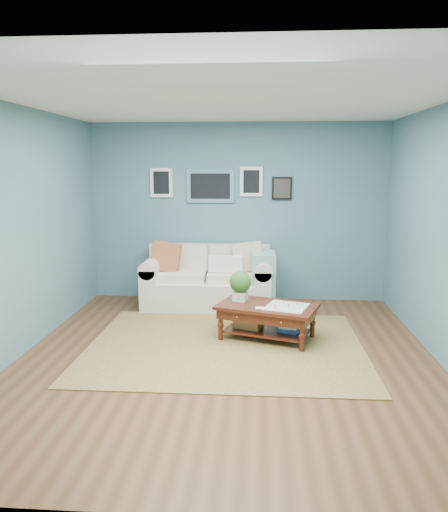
{
  "coord_description": "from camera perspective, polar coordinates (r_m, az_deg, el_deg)",
  "views": [
    {
      "loc": [
        0.34,
        -5.11,
        2.05
      ],
      "look_at": [
        -0.1,
        1.0,
        0.94
      ],
      "focal_mm": 35.0,
      "sensor_mm": 36.0,
      "label": 1
    }
  ],
  "objects": [
    {
      "name": "room_shell",
      "position": [
        5.23,
        0.29,
        2.66
      ],
      "size": [
        5.0,
        5.02,
        2.7
      ],
      "color": "brown",
      "rests_on": "ground"
    },
    {
      "name": "coffee_table",
      "position": [
        6.01,
        4.41,
        -6.18
      ],
      "size": [
        1.29,
        0.99,
        0.8
      ],
      "rotation": [
        0.0,
        0.0,
        -0.32
      ],
      "color": "black",
      "rests_on": "ground"
    },
    {
      "name": "loveseat",
      "position": [
        7.36,
        -1.21,
        -2.71
      ],
      "size": [
        1.91,
        0.87,
        0.98
      ],
      "color": "beige",
      "rests_on": "ground"
    },
    {
      "name": "area_rug",
      "position": [
        5.84,
        0.17,
        -10.22
      ],
      "size": [
        3.14,
        2.51,
        0.01
      ],
      "primitive_type": "cube",
      "color": "brown",
      "rests_on": "ground"
    }
  ]
}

